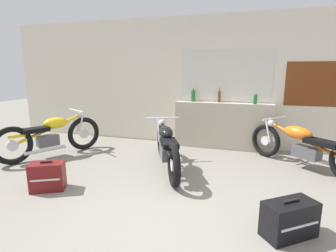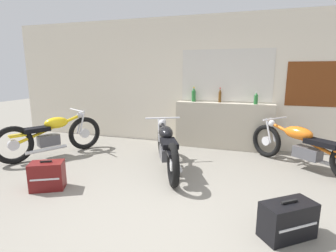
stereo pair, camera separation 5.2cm
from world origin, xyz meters
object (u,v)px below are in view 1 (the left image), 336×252
bottle_left_center (219,96)px  hard_case_black (289,219)px  hard_case_darkred (48,176)px  motorcycle_orange (303,146)px  motorcycle_black (167,147)px  bottle_leftmost (193,95)px  bottle_center (255,99)px  motorcycle_yellow (51,136)px

bottle_left_center → hard_case_black: size_ratio=0.53×
bottle_left_center → hard_case_darkred: bottle_left_center is taller
motorcycle_orange → hard_case_black: bearing=-102.6°
motorcycle_orange → hard_case_darkred: (-3.57, -1.96, -0.20)m
hard_case_darkred → motorcycle_black: bearing=42.1°
motorcycle_black → hard_case_black: size_ratio=3.17×
bottle_leftmost → hard_case_black: bearing=-61.6°
bottle_left_center → hard_case_darkred: bearing=-125.5°
bottle_leftmost → bottle_center: size_ratio=1.26×
bottle_center → motorcycle_yellow: bottle_center is taller
motorcycle_black → hard_case_black: 2.23m
bottle_left_center → hard_case_darkred: (-2.03, -2.85, -0.93)m
motorcycle_yellow → hard_case_darkred: 1.60m
motorcycle_black → hard_case_darkred: (-1.37, -1.24, -0.20)m
motorcycle_orange → motorcycle_yellow: size_ratio=0.91×
hard_case_black → motorcycle_orange: bearing=77.4°
bottle_left_center → hard_case_darkred: 3.62m
motorcycle_orange → motorcycle_yellow: 4.61m
bottle_leftmost → motorcycle_black: (-0.10, -1.60, -0.73)m
motorcycle_yellow → hard_case_darkred: (0.99, -1.24, -0.22)m
motorcycle_black → motorcycle_yellow: 2.36m
bottle_leftmost → hard_case_darkred: bottle_leftmost is taller
bottle_left_center → bottle_center: 0.73m
motorcycle_yellow → motorcycle_orange: bearing=9.0°
bottle_left_center → motorcycle_yellow: bearing=-152.0°
motorcycle_black → hard_case_darkred: motorcycle_black is taller
hard_case_darkred → bottle_leftmost: bearing=62.6°
bottle_center → motorcycle_orange: bearing=-44.4°
bottle_leftmost → motorcycle_orange: bearing=-22.7°
bottle_leftmost → bottle_center: bearing=-3.8°
motorcycle_black → bottle_center: bearing=47.5°
motorcycle_yellow → hard_case_black: 4.33m
motorcycle_black → hard_case_black: (1.73, -1.40, -0.21)m
motorcycle_black → motorcycle_yellow: (-2.36, 0.01, 0.02)m
bottle_leftmost → motorcycle_black: 1.77m
hard_case_black → hard_case_darkred: bearing=176.9°
bottle_left_center → hard_case_black: bottle_left_center is taller
bottle_leftmost → bottle_left_center: bottle_leftmost is taller
motorcycle_black → bottle_left_center: bearing=67.6°
motorcycle_yellow → motorcycle_black: bearing=-0.2°
bottle_center → hard_case_black: bottle_center is taller
bottle_left_center → hard_case_black: bearing=-70.6°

